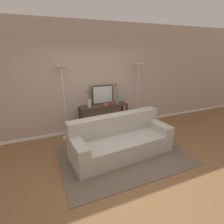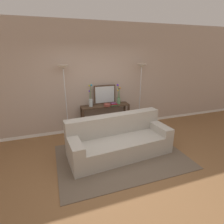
# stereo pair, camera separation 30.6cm
# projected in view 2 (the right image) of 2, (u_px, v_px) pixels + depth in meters

# --- Properties ---
(ground_plane) EXTENTS (16.00, 16.00, 0.02)m
(ground_plane) POSITION_uv_depth(u_px,v_px,m) (118.00, 168.00, 3.67)
(ground_plane) COLOR brown
(back_wall) EXTENTS (12.00, 0.15, 3.03)m
(back_wall) POSITION_uv_depth(u_px,v_px,m) (92.00, 79.00, 5.07)
(back_wall) COLOR white
(back_wall) RESTS_ON ground
(area_rug) EXTENTS (2.83, 1.94, 0.01)m
(area_rug) POSITION_uv_depth(u_px,v_px,m) (121.00, 156.00, 4.06)
(area_rug) COLOR brown
(area_rug) RESTS_ON ground
(couch) EXTENTS (2.37, 1.07, 0.88)m
(couch) POSITION_uv_depth(u_px,v_px,m) (119.00, 141.00, 4.10)
(couch) COLOR #ADA89E
(couch) RESTS_ON ground
(console_table) EXTENTS (1.39, 0.35, 0.81)m
(console_table) POSITION_uv_depth(u_px,v_px,m) (105.00, 113.00, 5.18)
(console_table) COLOR #473323
(console_table) RESTS_ON ground
(floor_lamp_left) EXTENTS (0.28, 0.28, 1.95)m
(floor_lamp_left) POSITION_uv_depth(u_px,v_px,m) (64.00, 82.00, 4.52)
(floor_lamp_left) COLOR silver
(floor_lamp_left) RESTS_ON ground
(floor_lamp_right) EXTENTS (0.28, 0.28, 1.92)m
(floor_lamp_right) POSITION_uv_depth(u_px,v_px,m) (141.00, 78.00, 5.21)
(floor_lamp_right) COLOR silver
(floor_lamp_right) RESTS_ON ground
(wall_mirror) EXTENTS (0.64, 0.02, 0.54)m
(wall_mirror) POSITION_uv_depth(u_px,v_px,m) (105.00, 95.00, 5.15)
(wall_mirror) COLOR #473323
(wall_mirror) RESTS_ON console_table
(vase_tall_flowers) EXTENTS (0.12, 0.11, 0.62)m
(vase_tall_flowers) POSITION_uv_depth(u_px,v_px,m) (91.00, 101.00, 4.92)
(vase_tall_flowers) COLOR silver
(vase_tall_flowers) RESTS_ON console_table
(vase_short_flowers) EXTENTS (0.12, 0.10, 0.58)m
(vase_short_flowers) POSITION_uv_depth(u_px,v_px,m) (119.00, 97.00, 5.17)
(vase_short_flowers) COLOR #669E6B
(vase_short_flowers) RESTS_ON console_table
(fruit_bowl) EXTENTS (0.20, 0.20, 0.07)m
(fruit_bowl) POSITION_uv_depth(u_px,v_px,m) (107.00, 105.00, 5.00)
(fruit_bowl) COLOR brown
(fruit_bowl) RESTS_ON console_table
(book_stack) EXTENTS (0.21, 0.17, 0.07)m
(book_stack) POSITION_uv_depth(u_px,v_px,m) (114.00, 104.00, 5.07)
(book_stack) COLOR #236033
(book_stack) RESTS_ON console_table
(book_row_under_console) EXTENTS (0.38, 0.17, 0.13)m
(book_row_under_console) POSITION_uv_depth(u_px,v_px,m) (93.00, 131.00, 5.22)
(book_row_under_console) COLOR silver
(book_row_under_console) RESTS_ON ground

